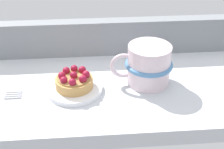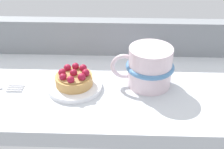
% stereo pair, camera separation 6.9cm
% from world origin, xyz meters
% --- Properties ---
extents(ground_plane, '(0.77, 0.33, 0.03)m').
position_xyz_m(ground_plane, '(0.00, 0.00, -0.02)').
color(ground_plane, silver).
extents(window_rail_back, '(0.76, 0.04, 0.09)m').
position_xyz_m(window_rail_back, '(0.00, 0.15, 0.04)').
color(window_rail_back, gray).
rests_on(window_rail_back, ground_plane).
extents(dessert_plate, '(0.12, 0.12, 0.01)m').
position_xyz_m(dessert_plate, '(-0.03, -0.02, 0.00)').
color(dessert_plate, white).
rests_on(dessert_plate, ground_plane).
extents(raspberry_tart, '(0.08, 0.08, 0.04)m').
position_xyz_m(raspberry_tart, '(-0.03, -0.02, 0.03)').
color(raspberry_tart, tan).
rests_on(raspberry_tart, dessert_plate).
extents(coffee_mug, '(0.14, 0.10, 0.09)m').
position_xyz_m(coffee_mug, '(0.14, -0.00, 0.05)').
color(coffee_mug, silver).
rests_on(coffee_mug, ground_plane).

